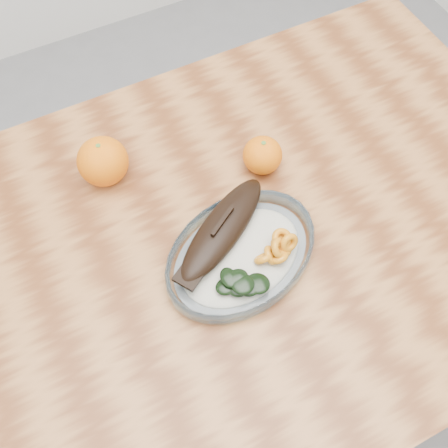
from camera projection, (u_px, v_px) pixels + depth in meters
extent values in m
plane|color=slate|center=(231.00, 369.00, 1.57)|extent=(3.00, 3.00, 0.00)
cube|color=brown|center=(235.00, 243.00, 0.94)|extent=(1.20, 0.80, 0.04)
cylinder|color=brown|center=(349.00, 135.00, 1.55)|extent=(0.06, 0.06, 0.71)
ellipsoid|color=white|center=(241.00, 257.00, 0.90)|extent=(0.55, 0.46, 0.01)
torus|color=#84AFCD|center=(241.00, 254.00, 0.89)|extent=(0.59, 0.59, 0.03)
ellipsoid|color=white|center=(241.00, 252.00, 0.89)|extent=(0.49, 0.40, 0.02)
ellipsoid|color=black|center=(222.00, 224.00, 0.88)|extent=(0.22, 0.17, 0.04)
ellipsoid|color=black|center=(222.00, 226.00, 0.89)|extent=(0.19, 0.14, 0.02)
cube|color=black|center=(189.00, 270.00, 0.84)|extent=(0.06, 0.05, 0.01)
cube|color=black|center=(222.00, 218.00, 0.87)|extent=(0.05, 0.04, 0.02)
torus|color=orange|center=(282.00, 240.00, 0.88)|extent=(0.04, 0.04, 0.04)
torus|color=orange|center=(281.00, 239.00, 0.88)|extent=(0.04, 0.04, 0.03)
torus|color=orange|center=(271.00, 250.00, 0.87)|extent=(0.03, 0.04, 0.04)
torus|color=orange|center=(282.00, 244.00, 0.87)|extent=(0.05, 0.05, 0.03)
torus|color=orange|center=(264.00, 253.00, 0.86)|extent=(0.04, 0.03, 0.04)
torus|color=orange|center=(279.00, 252.00, 0.87)|extent=(0.04, 0.04, 0.03)
torus|color=orange|center=(283.00, 233.00, 0.87)|extent=(0.04, 0.04, 0.02)
torus|color=orange|center=(290.00, 238.00, 0.86)|extent=(0.04, 0.03, 0.04)
torus|color=orange|center=(280.00, 243.00, 0.86)|extent=(0.04, 0.04, 0.04)
ellipsoid|color=black|center=(249.00, 281.00, 0.84)|extent=(0.05, 0.04, 0.01)
ellipsoid|color=black|center=(258.00, 279.00, 0.84)|extent=(0.05, 0.05, 0.01)
ellipsoid|color=black|center=(236.00, 280.00, 0.84)|extent=(0.04, 0.05, 0.01)
ellipsoid|color=black|center=(237.00, 281.00, 0.84)|extent=(0.04, 0.04, 0.01)
ellipsoid|color=black|center=(227.00, 282.00, 0.84)|extent=(0.04, 0.03, 0.01)
ellipsoid|color=black|center=(238.00, 282.00, 0.84)|extent=(0.05, 0.05, 0.01)
ellipsoid|color=black|center=(229.00, 273.00, 0.84)|extent=(0.03, 0.04, 0.01)
ellipsoid|color=black|center=(243.00, 279.00, 0.83)|extent=(0.04, 0.04, 0.01)
ellipsoid|color=black|center=(237.00, 273.00, 0.84)|extent=(0.04, 0.03, 0.01)
sphere|color=#EF4904|center=(103.00, 161.00, 0.95)|extent=(0.09, 0.09, 0.09)
sphere|color=#EF4904|center=(262.00, 155.00, 0.97)|extent=(0.07, 0.07, 0.07)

